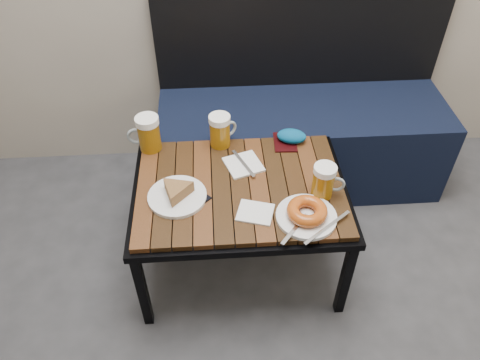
{
  "coord_description": "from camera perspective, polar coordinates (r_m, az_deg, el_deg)",
  "views": [
    {
      "loc": [
        -0.31,
        -0.11,
        1.73
      ],
      "look_at": [
        -0.22,
        1.19,
        0.5
      ],
      "focal_mm": 35.0,
      "sensor_mm": 36.0,
      "label": 1
    }
  ],
  "objects": [
    {
      "name": "bench",
      "position": [
        2.41,
        7.35,
        5.66
      ],
      "size": [
        1.4,
        0.5,
        0.95
      ],
      "color": "black",
      "rests_on": "ground"
    },
    {
      "name": "cafe_table",
      "position": [
        1.84,
        0.0,
        -1.64
      ],
      "size": [
        0.84,
        0.62,
        0.47
      ],
      "color": "black",
      "rests_on": "ground"
    },
    {
      "name": "beer_mug_left",
      "position": [
        1.98,
        -11.14,
        5.62
      ],
      "size": [
        0.14,
        0.1,
        0.16
      ],
      "rotation": [
        0.0,
        0.0,
        3.1
      ],
      "color": "#8E5A0B",
      "rests_on": "cafe_table"
    },
    {
      "name": "beer_mug_centre",
      "position": [
        1.96,
        -2.4,
        6.07
      ],
      "size": [
        0.13,
        0.12,
        0.14
      ],
      "rotation": [
        0.0,
        0.0,
        0.6
      ],
      "color": "#8E5A0B",
      "rests_on": "cafe_table"
    },
    {
      "name": "beer_mug_right",
      "position": [
        1.76,
        10.23,
        -0.12
      ],
      "size": [
        0.13,
        0.09,
        0.14
      ],
      "rotation": [
        0.0,
        0.0,
        -0.17
      ],
      "color": "#8E5A0B",
      "rests_on": "cafe_table"
    },
    {
      "name": "plate_pie",
      "position": [
        1.76,
        -7.71,
        -1.6
      ],
      "size": [
        0.22,
        0.22,
        0.06
      ],
      "color": "white",
      "rests_on": "cafe_table"
    },
    {
      "name": "plate_bagel",
      "position": [
        1.69,
        8.14,
        -4.06
      ],
      "size": [
        0.27,
        0.25,
        0.06
      ],
      "color": "white",
      "rests_on": "cafe_table"
    },
    {
      "name": "napkin_left",
      "position": [
        1.9,
        0.41,
        1.91
      ],
      "size": [
        0.17,
        0.17,
        0.01
      ],
      "rotation": [
        0.0,
        0.0,
        0.33
      ],
      "color": "white",
      "rests_on": "cafe_table"
    },
    {
      "name": "napkin_right",
      "position": [
        1.71,
        1.87,
        -3.98
      ],
      "size": [
        0.15,
        0.14,
        0.01
      ],
      "rotation": [
        0.0,
        0.0,
        -0.29
      ],
      "color": "white",
      "rests_on": "cafe_table"
    },
    {
      "name": "passport_navy",
      "position": [
        1.76,
        -5.63,
        -2.52
      ],
      "size": [
        0.13,
        0.13,
        0.01
      ],
      "primitive_type": "cube",
      "rotation": [
        0.0,
        0.0,
        -0.8
      ],
      "color": "black",
      "rests_on": "cafe_table"
    },
    {
      "name": "passport_burgundy",
      "position": [
        2.02,
        5.52,
        4.62
      ],
      "size": [
        0.1,
        0.14,
        0.01
      ],
      "primitive_type": "cube",
      "rotation": [
        0.0,
        0.0,
        -0.05
      ],
      "color": "black",
      "rests_on": "cafe_table"
    },
    {
      "name": "knit_pouch",
      "position": [
        2.02,
        6.31,
        5.34
      ],
      "size": [
        0.14,
        0.11,
        0.05
      ],
      "primitive_type": "ellipsoid",
      "rotation": [
        0.0,
        0.0,
        -0.24
      ],
      "color": "navy",
      "rests_on": "cafe_table"
    }
  ]
}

